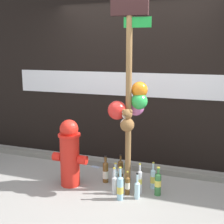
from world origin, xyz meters
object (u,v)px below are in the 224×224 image
bottle_1 (137,189)px  bottle_10 (129,169)px  bottle_2 (114,184)px  bottle_5 (115,177)px  bottle_8 (121,170)px  bottle_6 (127,173)px  bottle_7 (106,172)px  bottle_11 (153,178)px  memorial_post (130,88)px  fire_hydrant (70,153)px  bottle_0 (120,188)px  bottle_4 (158,183)px  bottle_3 (140,181)px  bottle_9 (127,185)px

bottle_1 → bottle_10: (-0.25, 0.46, 0.05)m
bottle_1 → bottle_2: bearing=175.3°
bottle_5 → bottle_8: 0.22m
bottle_6 → bottle_10: bearing=92.7°
bottle_7 → bottle_11: size_ratio=1.05×
memorial_post → bottle_11: (0.29, 0.13, -1.19)m
fire_hydrant → bottle_2: size_ratio=2.59×
bottle_1 → bottle_8: bearing=129.2°
bottle_0 → bottle_2: size_ratio=1.20×
bottle_0 → bottle_1: size_ratio=1.26×
bottle_4 → bottle_11: (-0.10, 0.16, -0.02)m
fire_hydrant → bottle_4: bearing=4.8°
bottle_5 → bottle_3: bearing=-11.4°
bottle_0 → bottle_5: (-0.17, 0.31, -0.02)m
fire_hydrant → bottle_2: fire_hydrant is taller
bottle_7 → bottle_3: bearing=-17.4°
bottle_9 → bottle_11: bearing=45.7°
memorial_post → fire_hydrant: bearing=-170.5°
fire_hydrant → bottle_8: fire_hydrant is taller
bottle_1 → bottle_9: size_ratio=1.08×
bottle_6 → bottle_9: (0.09, -0.28, -0.04)m
bottle_4 → bottle_8: 0.63m
bottle_1 → bottle_10: bearing=118.0°
bottle_0 → bottle_5: 0.36m
bottle_0 → bottle_6: (-0.05, 0.44, 0.01)m
bottle_5 → bottle_4: bearing=-4.3°
bottle_10 → bottle_4: bearing=-31.7°
bottle_5 → bottle_11: bearing=14.2°
bottle_0 → bottle_2: (-0.12, 0.12, -0.02)m
bottle_0 → bottle_10: 0.56m
bottle_3 → bottle_10: bottle_10 is taller
bottle_1 → bottle_7: bearing=149.6°
memorial_post → bottle_11: bearing=24.7°
bottle_8 → bottle_1: bearing=-50.8°
bottle_2 → bottle_10: size_ratio=0.85×
bottle_3 → bottle_4: size_ratio=1.06×
memorial_post → bottle_4: 1.23m
bottle_2 → bottle_7: 0.37m
bottle_5 → bottle_7: 0.20m
memorial_post → bottle_10: size_ratio=6.18×
bottle_5 → bottle_7: bearing=152.0°
bottle_4 → bottle_9: size_ratio=1.22×
memorial_post → bottle_3: 1.17m
memorial_post → bottle_7: bearing=164.0°
bottle_3 → bottle_11: bottle_3 is taller
bottle_2 → bottle_6: 0.33m
bottle_2 → bottle_4: bottle_4 is taller
bottle_9 → bottle_10: (-0.10, 0.39, 0.05)m
bottle_3 → memorial_post: bearing=159.4°
bottle_11 → bottle_5: bearing=-165.8°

